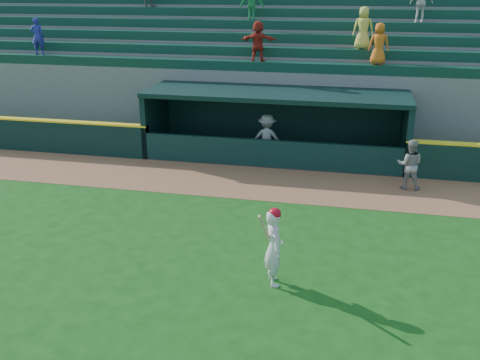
{
  "coord_description": "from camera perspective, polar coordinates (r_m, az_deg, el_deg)",
  "views": [
    {
      "loc": [
        2.74,
        -11.09,
        6.12
      ],
      "look_at": [
        0.0,
        1.6,
        1.3
      ],
      "focal_mm": 40.0,
      "sensor_mm": 36.0,
      "label": 1
    }
  ],
  "objects": [
    {
      "name": "dugout_player_inside",
      "position": [
        19.26,
        2.89,
        4.49
      ],
      "size": [
        1.13,
        0.66,
        1.73
      ],
      "primitive_type": "imported",
      "rotation": [
        0.0,
        0.0,
        3.16
      ],
      "color": "#9C9C97",
      "rests_on": "ground"
    },
    {
      "name": "dugout",
      "position": [
        19.87,
        3.92,
        6.45
      ],
      "size": [
        9.4,
        2.8,
        2.46
      ],
      "color": "slate",
      "rests_on": "ground"
    },
    {
      "name": "stands",
      "position": [
        24.11,
        5.6,
        11.36
      ],
      "size": [
        34.5,
        6.25,
        6.63
      ],
      "color": "slate",
      "rests_on": "ground"
    },
    {
      "name": "warning_track",
      "position": [
        17.34,
        2.3,
        -0.3
      ],
      "size": [
        40.0,
        3.0,
        0.01
      ],
      "primitive_type": "cube",
      "color": "brown",
      "rests_on": "ground"
    },
    {
      "name": "dugout_player_front",
      "position": [
        17.41,
        17.64,
        1.58
      ],
      "size": [
        0.82,
        0.66,
        1.6
      ],
      "primitive_type": "imported",
      "rotation": [
        0.0,
        0.0,
        3.07
      ],
      "color": "gray",
      "rests_on": "ground"
    },
    {
      "name": "batter_at_plate",
      "position": [
        11.39,
        3.63,
        -7.04
      ],
      "size": [
        0.6,
        0.83,
        1.77
      ],
      "color": "silver",
      "rests_on": "ground"
    },
    {
      "name": "ground",
      "position": [
        12.96,
        -1.51,
        -7.82
      ],
      "size": [
        120.0,
        120.0,
        0.0
      ],
      "primitive_type": "plane",
      "color": "#144812",
      "rests_on": "ground"
    }
  ]
}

